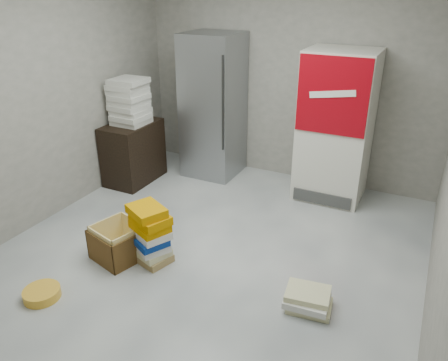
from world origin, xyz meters
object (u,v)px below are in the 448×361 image
Objects in this scene: steel_fridge at (213,106)px; coke_cooler at (336,127)px; phonebook_stack_main at (150,234)px; wood_shelf at (133,152)px; cardboard_box at (119,244)px.

steel_fridge is 1.06× the size of coke_cooler.
coke_cooler is 2.57m from phonebook_stack_main.
cardboard_box is (0.98, -1.56, -0.25)m from wood_shelf.
phonebook_stack_main is (-1.18, -2.20, -0.61)m from coke_cooler.
steel_fridge is 2.43m from cardboard_box.
wood_shelf is 1.48× the size of cardboard_box.
steel_fridge is 3.18× the size of phonebook_stack_main.
wood_shelf reaches higher than cardboard_box.
wood_shelf is at bearing -138.69° from steel_fridge.
cardboard_box is at bearing -143.27° from phonebook_stack_main.
cardboard_box is (-0.32, -0.09, -0.15)m from phonebook_stack_main.
wood_shelf is 1.97m from phonebook_stack_main.
coke_cooler is at bearing 72.14° from cardboard_box.
phonebook_stack_main is 0.37m from cardboard_box.
wood_shelf is (-2.48, -0.72, -0.50)m from coke_cooler.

